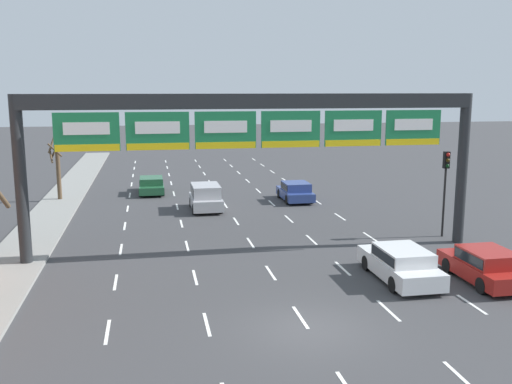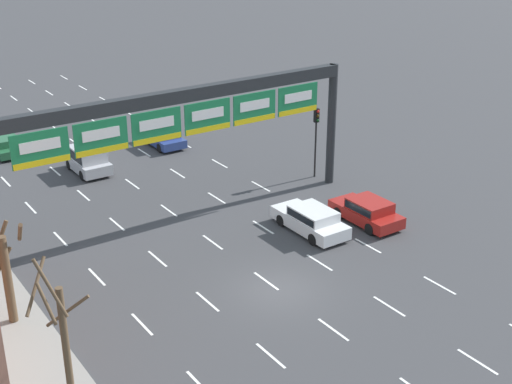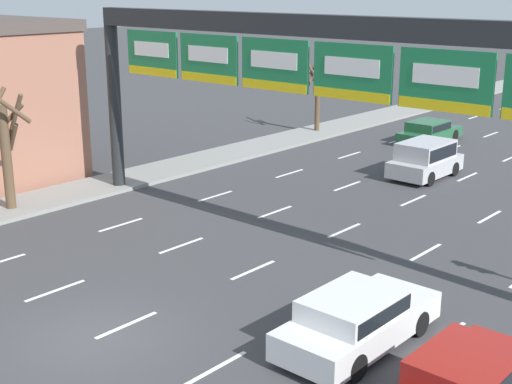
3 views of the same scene
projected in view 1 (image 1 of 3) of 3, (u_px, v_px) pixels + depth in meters
The scene contains 10 objects.
ground_plane at pixel (308, 329), 19.08m from camera, with size 220.00×220.00×0.00m, color #3D3D3F.
lane_dashes at pixel (243, 231), 32.13m from camera, with size 13.32×67.00×0.01m.
sign_gantry at pixel (257, 127), 26.77m from camera, with size 21.94×0.70×7.70m.
suv_silver at pixel (206, 196), 37.59m from camera, with size 1.97×3.91×1.71m.
car_blue at pixel (295, 191), 40.68m from camera, with size 1.94×4.06×1.37m.
car_red at pixel (485, 265), 23.55m from camera, with size 1.97×4.40×1.43m.
car_white at pixel (401, 263), 23.80m from camera, with size 1.98×4.80×1.44m.
car_green at pixel (151, 184), 43.66m from camera, with size 1.88×4.43×1.27m.
traffic_light_near_gantry at pixel (446, 176), 30.45m from camera, with size 0.30×0.35×4.64m.
tree_bare_third at pixel (57, 167), 40.37m from camera, with size 1.08×1.27×4.94m.
Camera 1 is at (-5.03, -17.32, 7.93)m, focal length 40.00 mm.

